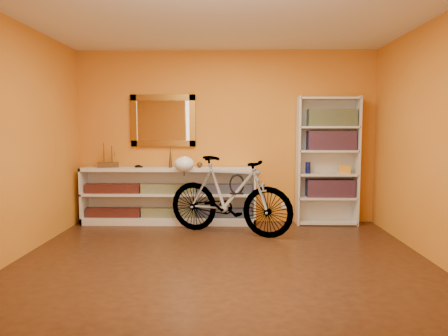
{
  "coord_description": "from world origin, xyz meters",
  "views": [
    {
      "loc": [
        0.11,
        -4.31,
        1.42
      ],
      "look_at": [
        0.0,
        0.7,
        0.95
      ],
      "focal_mm": 33.21,
      "sensor_mm": 36.0,
      "label": 1
    }
  ],
  "objects_px": {
    "bookcase": "(327,161)",
    "helmet": "(184,164)",
    "bicycle": "(229,196)",
    "console_unit": "(169,196)"
  },
  "relations": [
    {
      "from": "bookcase",
      "to": "helmet",
      "type": "bearing_deg",
      "value": -169.62
    },
    {
      "from": "bicycle",
      "to": "helmet",
      "type": "bearing_deg",
      "value": 90.0
    },
    {
      "from": "bookcase",
      "to": "bicycle",
      "type": "xyz_separation_m",
      "value": [
        -1.45,
        -0.64,
        -0.42
      ]
    },
    {
      "from": "console_unit",
      "to": "helmet",
      "type": "relative_size",
      "value": 9.07
    },
    {
      "from": "bookcase",
      "to": "helmet",
      "type": "relative_size",
      "value": 6.63
    },
    {
      "from": "bookcase",
      "to": "bicycle",
      "type": "relative_size",
      "value": 1.05
    },
    {
      "from": "bookcase",
      "to": "helmet",
      "type": "height_order",
      "value": "bookcase"
    },
    {
      "from": "bookcase",
      "to": "bicycle",
      "type": "distance_m",
      "value": 1.64
    },
    {
      "from": "console_unit",
      "to": "helmet",
      "type": "xyz_separation_m",
      "value": [
        0.28,
        -0.36,
        0.51
      ]
    },
    {
      "from": "console_unit",
      "to": "helmet",
      "type": "distance_m",
      "value": 0.68
    }
  ]
}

